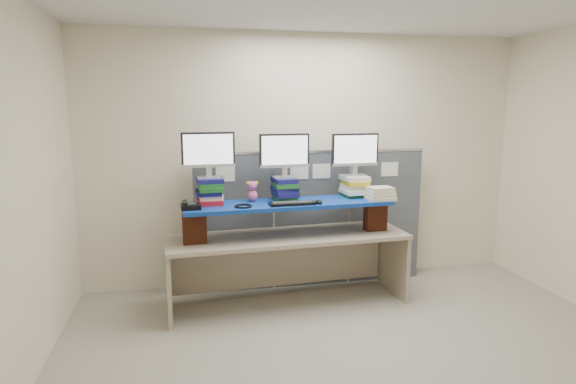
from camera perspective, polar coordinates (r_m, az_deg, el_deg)
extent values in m
cube|color=#F4E7C9|center=(3.60, 10.14, 0.31)|extent=(5.00, 4.00, 2.80)
cube|color=#ABA495|center=(4.07, 9.49, -19.45)|extent=(5.00, 4.00, 0.01)
cube|color=#454A51|center=(5.24, -6.42, -3.77)|extent=(0.85, 0.05, 1.50)
cube|color=#454A51|center=(5.38, 2.81, -3.32)|extent=(0.85, 0.05, 1.50)
cube|color=#454A51|center=(5.66, 11.33, -2.83)|extent=(0.85, 0.05, 1.50)
cube|color=silver|center=(5.26, 2.88, 4.81)|extent=(2.60, 0.06, 0.03)
cube|color=white|center=(5.09, -7.45, 2.13)|extent=(0.20, 0.00, 0.16)
cube|color=white|center=(5.22, 1.35, 2.40)|extent=(0.20, 0.00, 0.16)
cube|color=white|center=(5.28, 3.99, 2.47)|extent=(0.20, 0.00, 0.16)
cube|color=white|center=(5.55, 11.96, 2.66)|extent=(0.20, 0.00, 0.16)
cube|color=tan|center=(4.84, 0.00, -5.34)|extent=(2.43, 0.83, 0.04)
cube|color=tan|center=(4.80, -13.97, -10.37)|extent=(0.07, 0.65, 0.69)
cube|color=tan|center=(5.36, 12.40, -8.10)|extent=(0.07, 0.65, 0.69)
cube|color=maroon|center=(4.60, -11.03, -4.16)|extent=(0.23, 0.13, 0.30)
cube|color=maroon|center=(5.07, 10.30, -2.82)|extent=(0.23, 0.13, 0.30)
cube|color=navy|center=(4.76, 0.00, -1.41)|extent=(2.09, 0.62, 0.04)
cube|color=red|center=(4.73, -9.24, -1.09)|extent=(0.25, 0.28, 0.05)
cube|color=silver|center=(4.73, -9.14, -0.53)|extent=(0.23, 0.27, 0.04)
cube|color=navy|center=(4.72, -9.42, -0.05)|extent=(0.25, 0.28, 0.04)
cube|color=#195E21|center=(4.71, -9.18, 0.42)|extent=(0.24, 0.31, 0.04)
cube|color=#195E21|center=(4.70, -9.29, 0.88)|extent=(0.24, 0.29, 0.04)
cube|color=navy|center=(4.71, -9.27, 1.40)|extent=(0.27, 0.28, 0.04)
cube|color=#195E21|center=(4.86, -0.39, -0.69)|extent=(0.22, 0.28, 0.04)
cube|color=navy|center=(4.85, -0.34, -0.20)|extent=(0.24, 0.30, 0.04)
cube|color=navy|center=(4.85, -0.41, 0.35)|extent=(0.25, 0.29, 0.05)
cube|color=#195E21|center=(4.84, -0.39, 0.88)|extent=(0.23, 0.29, 0.04)
cube|color=navy|center=(4.84, -0.45, 1.43)|extent=(0.24, 0.31, 0.05)
cube|color=#195E21|center=(5.12, 7.78, -0.28)|extent=(0.24, 0.28, 0.03)
cube|color=silver|center=(5.09, 7.80, 0.08)|extent=(0.25, 0.30, 0.04)
cube|color=silver|center=(5.10, 7.90, 0.61)|extent=(0.24, 0.27, 0.05)
cube|color=yellow|center=(5.08, 8.00, 1.10)|extent=(0.24, 0.28, 0.05)
cube|color=silver|center=(5.09, 7.89, 1.67)|extent=(0.27, 0.29, 0.05)
cube|color=#B6B6BB|center=(4.70, -9.34, 1.73)|extent=(0.23, 0.15, 0.02)
cube|color=#B6B6BB|center=(4.69, -9.36, 2.37)|extent=(0.05, 0.04, 0.09)
cube|color=black|center=(4.67, -9.44, 4.97)|extent=(0.51, 0.06, 0.34)
cube|color=white|center=(4.65, -9.42, 4.95)|extent=(0.47, 0.03, 0.29)
cube|color=#B6B6BB|center=(4.83, -0.43, 1.79)|extent=(0.23, 0.15, 0.02)
cube|color=#B6B6BB|center=(4.82, -0.43, 2.41)|extent=(0.05, 0.04, 0.09)
cube|color=black|center=(4.80, -0.43, 4.94)|extent=(0.51, 0.06, 0.34)
cube|color=white|center=(4.78, -0.38, 4.91)|extent=(0.47, 0.03, 0.29)
cube|color=#B6B6BB|center=(5.07, 7.88, 2.00)|extent=(0.23, 0.15, 0.02)
cube|color=#B6B6BB|center=(5.07, 7.89, 2.59)|extent=(0.05, 0.04, 0.09)
cube|color=black|center=(5.04, 7.95, 4.99)|extent=(0.51, 0.06, 0.34)
cube|color=white|center=(5.03, 8.03, 4.97)|extent=(0.47, 0.03, 0.29)
cube|color=black|center=(4.62, 0.50, -1.37)|extent=(0.45, 0.16, 0.02)
cube|color=#28282A|center=(4.62, 0.50, -1.20)|extent=(0.39, 0.11, 0.00)
ellipsoid|color=black|center=(4.68, 3.68, -1.16)|extent=(0.08, 0.12, 0.04)
cube|color=black|center=(4.52, -11.44, -1.70)|extent=(0.19, 0.17, 0.05)
cube|color=#28282A|center=(4.52, -11.45, -1.38)|extent=(0.09, 0.09, 0.01)
cube|color=black|center=(4.51, -12.14, -1.26)|extent=(0.05, 0.16, 0.03)
torus|color=black|center=(4.54, -5.32, -1.66)|extent=(0.18, 0.18, 0.02)
ellipsoid|color=#E6578B|center=(4.79, -4.22, -0.45)|extent=(0.10, 0.09, 0.11)
sphere|color=#E6578B|center=(4.77, -4.24, 0.75)|extent=(0.09, 0.09, 0.09)
sphere|color=yellow|center=(4.76, -4.72, 1.05)|extent=(0.04, 0.04, 0.04)
sphere|color=yellow|center=(4.77, -3.76, 1.08)|extent=(0.04, 0.04, 0.04)
cube|color=beige|center=(4.95, 10.86, -0.73)|extent=(0.28, 0.23, 0.03)
cube|color=beige|center=(4.95, 10.87, -0.35)|extent=(0.27, 0.21, 0.03)
cube|color=beige|center=(4.94, 10.89, 0.02)|extent=(0.26, 0.20, 0.03)
cube|color=beige|center=(4.94, 10.90, 0.39)|extent=(0.25, 0.19, 0.03)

